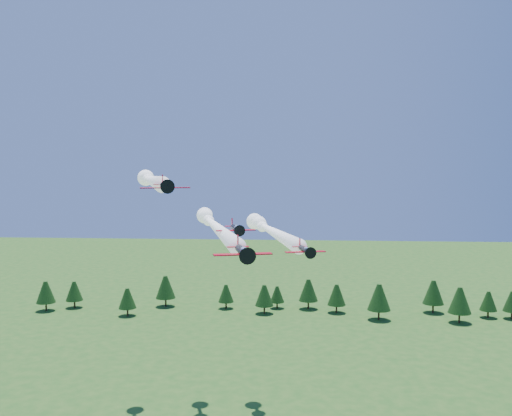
# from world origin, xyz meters

# --- Properties ---
(plane_lead) EXTENTS (20.03, 59.22, 3.70)m
(plane_lead) POSITION_xyz_m (-6.95, 23.53, 40.13)
(plane_lead) COLOR black
(plane_lead) RESTS_ON ground
(plane_left) EXTENTS (20.98, 51.28, 3.70)m
(plane_left) POSITION_xyz_m (-19.96, 25.90, 48.75)
(plane_left) COLOR black
(plane_left) RESTS_ON ground
(plane_right) EXTENTS (15.73, 46.42, 3.70)m
(plane_right) POSITION_xyz_m (3.53, 29.80, 38.53)
(plane_right) COLOR black
(plane_right) RESTS_ON ground
(plane_slot) EXTENTS (6.62, 7.35, 2.32)m
(plane_slot) POSITION_xyz_m (-1.17, 8.50, 41.26)
(plane_slot) COLOR black
(plane_slot) RESTS_ON ground
(treeline) EXTENTS (166.60, 21.52, 11.98)m
(treeline) POSITION_xyz_m (9.68, 109.97, 6.68)
(treeline) COLOR #382314
(treeline) RESTS_ON ground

